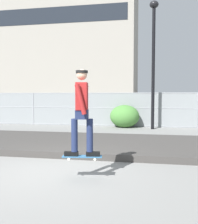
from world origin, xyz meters
TOP-DOWN VIEW (x-y plane):
  - ground_plane at (0.00, 0.00)m, footprint 120.00×120.00m
  - gravel_berm at (0.00, 3.06)m, footprint 11.26×3.77m
  - skateboard at (0.77, -0.34)m, footprint 0.82×0.32m
  - skater at (0.77, -0.34)m, footprint 0.73×0.61m
  - chain_fence at (0.00, 8.88)m, footprint 27.27×0.06m
  - street_lamp at (2.26, 8.07)m, footprint 0.44×0.44m
  - parked_car_near at (-4.73, 11.83)m, footprint 4.51×2.16m
  - parked_car_mid at (1.51, 11.54)m, footprint 4.47×2.09m
  - library_building at (-11.69, 41.39)m, footprint 22.83×14.41m
  - shrub_left at (0.81, 8.46)m, footprint 1.55×1.26m

SIDE VIEW (x-z plane):
  - ground_plane at x=0.00m, z-range 0.00..0.00m
  - gravel_berm at x=0.00m, z-range 0.00..0.18m
  - skateboard at x=0.77m, z-range 0.43..0.50m
  - shrub_left at x=0.81m, z-range 0.00..1.19m
  - parked_car_near at x=-4.73m, z-range 0.01..1.67m
  - parked_car_mid at x=1.51m, z-range 0.01..1.67m
  - chain_fence at x=0.00m, z-range 0.01..1.86m
  - skater at x=0.77m, z-range 0.59..2.32m
  - street_lamp at x=2.26m, z-range 0.81..7.14m
  - library_building at x=-11.69m, z-range 0.00..22.76m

